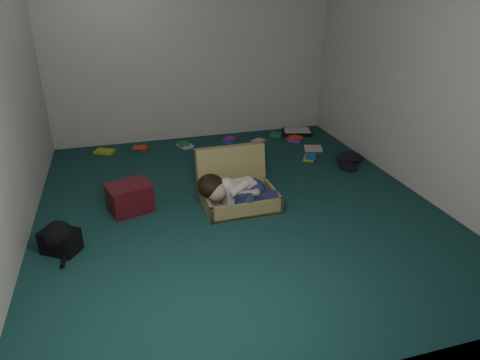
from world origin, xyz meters
TOP-DOWN VIEW (x-y plane):
  - floor at (0.00, 0.00)m, footprint 4.50×4.50m
  - wall_back at (0.00, 2.25)m, footprint 4.50×0.00m
  - wall_front at (0.00, -2.25)m, footprint 4.50×0.00m
  - wall_right at (2.00, 0.00)m, footprint 0.00×4.50m
  - suitcase at (0.02, 0.09)m, footprint 0.77×0.75m
  - person at (-0.02, -0.10)m, footprint 0.82×0.39m
  - maroon_bin at (-1.07, 0.17)m, footprint 0.50×0.44m
  - backpack at (-1.69, -0.41)m, footprint 0.48×0.46m
  - clothing_pile at (1.70, 0.63)m, footprint 0.45×0.39m
  - paper_tray at (1.52, 1.95)m, footprint 0.50×0.43m
  - book_scatter at (0.56, 1.70)m, footprint 2.99×1.23m

SIDE VIEW (x-z plane):
  - floor at x=0.00m, z-range 0.00..0.00m
  - book_scatter at x=0.56m, z-range 0.00..0.02m
  - paper_tray at x=1.52m, z-range 0.00..0.06m
  - clothing_pile at x=1.70m, z-range 0.00..0.13m
  - backpack at x=-1.69m, z-range 0.00..0.23m
  - maroon_bin at x=-1.07m, z-range 0.00..0.30m
  - suitcase at x=0.02m, z-range -0.11..0.44m
  - person at x=-0.02m, z-range 0.04..0.38m
  - wall_back at x=0.00m, z-range -0.95..3.55m
  - wall_front at x=0.00m, z-range -0.95..3.55m
  - wall_right at x=2.00m, z-range -0.95..3.55m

